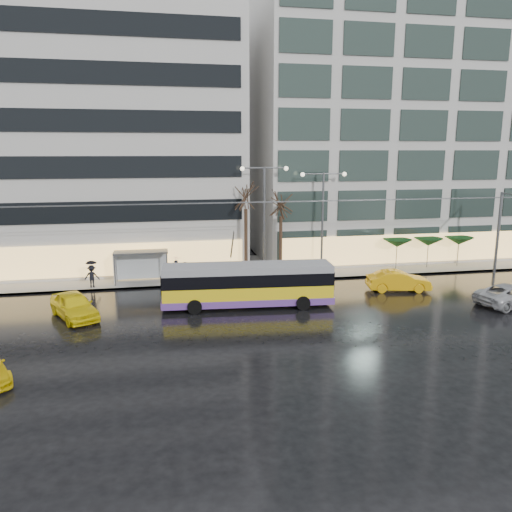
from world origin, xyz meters
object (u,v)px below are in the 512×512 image
object	(u,v)px
street_lamp_near	(264,206)
taxi_a	(74,306)
trolleybus	(248,286)
bus_shelter	(136,260)

from	to	relation	value
street_lamp_near	taxi_a	bearing A→B (deg)	-150.09
trolleybus	street_lamp_near	size ratio (longest dim) A/B	1.28
taxi_a	trolleybus	bearing A→B (deg)	-25.25
bus_shelter	street_lamp_near	distance (m)	11.14
trolleybus	bus_shelter	world-z (taller)	trolleybus
bus_shelter	taxi_a	size ratio (longest dim) A/B	0.87
street_lamp_near	taxi_a	size ratio (longest dim) A/B	1.87
trolleybus	street_lamp_near	xyz separation A→B (m)	(2.75, 7.71, 4.56)
trolleybus	street_lamp_near	distance (m)	9.37
trolleybus	taxi_a	distance (m)	11.22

